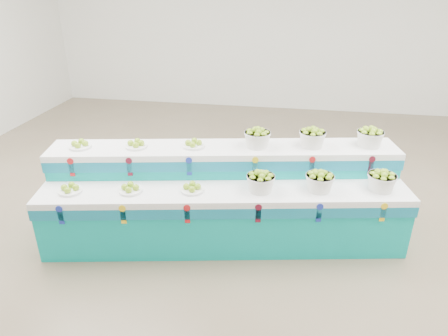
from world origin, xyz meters
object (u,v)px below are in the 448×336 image
(basket_lower_left, at_px, (261,181))
(display_stand, at_px, (224,197))
(plate_upper_mid, at_px, (136,143))
(basket_upper_right, at_px, (370,137))

(basket_lower_left, bearing_deg, display_stand, 157.95)
(display_stand, relative_size, plate_upper_mid, 16.02)
(display_stand, xyz_separation_m, basket_upper_right, (1.58, 0.55, 0.62))
(basket_lower_left, xyz_separation_m, basket_upper_right, (1.16, 0.72, 0.30))
(plate_upper_mid, height_order, basket_upper_right, basket_upper_right)
(display_stand, height_order, basket_upper_right, basket_upper_right)
(basket_lower_left, relative_size, plate_upper_mid, 1.20)
(display_stand, relative_size, basket_lower_left, 13.33)
(display_stand, bearing_deg, basket_upper_right, 8.45)
(display_stand, height_order, basket_lower_left, display_stand)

